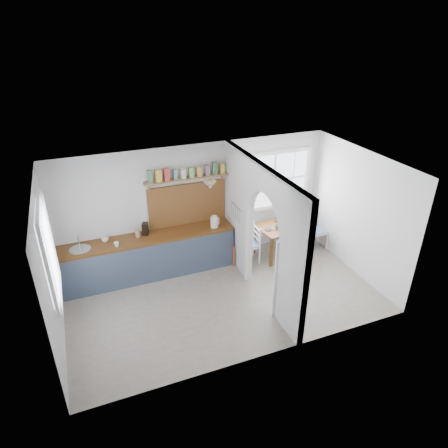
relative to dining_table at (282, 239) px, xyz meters
name	(u,v)px	position (x,y,z in m)	size (l,w,h in m)	color
floor	(224,298)	(-1.81, -1.06, -0.36)	(5.80, 3.20, 0.01)	gray
ceiling	(225,170)	(-1.81, -1.06, 2.24)	(5.80, 3.20, 0.01)	silver
walls	(225,239)	(-1.81, -1.06, 0.94)	(5.81, 3.21, 2.60)	silver
partition	(259,224)	(-1.11, -1.01, 1.09)	(0.12, 3.20, 2.60)	silver
kitchen_window	(47,253)	(-4.68, -1.06, 1.29)	(0.10, 1.16, 1.50)	white
nook_window	(274,180)	(-0.01, 0.50, 1.24)	(1.76, 0.10, 1.30)	white
counter	(150,255)	(-2.94, 0.26, 0.09)	(3.50, 0.60, 0.90)	#5C3312
sink	(80,250)	(-4.24, 0.24, 0.53)	(0.40, 0.40, 0.02)	#B6B7B9
backsplash	(187,204)	(-2.02, 0.51, 0.99)	(1.65, 0.03, 0.90)	brown
shelf	(187,175)	(-2.02, 0.43, 1.65)	(1.75, 0.20, 0.21)	#9D7353
pendant_lamp	(210,185)	(-1.66, 0.09, 1.52)	(0.26, 0.26, 0.16)	beige
utensil_rail	(236,206)	(-1.20, -0.16, 1.09)	(0.02, 0.02, 0.50)	#B6B7B9
dining_table	(282,239)	(0.00, 0.00, 0.00)	(1.17, 0.78, 0.73)	#5C3312
chair_left	(249,244)	(-0.83, -0.04, 0.07)	(0.39, 0.39, 0.86)	white
chair_right	(317,230)	(0.91, -0.04, 0.07)	(0.39, 0.39, 0.86)	white
kettle	(214,221)	(-1.56, 0.16, 0.67)	(0.22, 0.17, 0.26)	white
mug_a	(117,244)	(-3.58, 0.09, 0.58)	(0.10, 0.10, 0.09)	white
mug_b	(105,239)	(-3.76, 0.36, 0.59)	(0.14, 0.14, 0.11)	white
knife_block	(145,229)	(-2.96, 0.37, 0.66)	(0.11, 0.16, 0.25)	black
jar	(138,233)	(-3.12, 0.32, 0.62)	(0.10, 0.10, 0.16)	tan
towel_magenta	(233,255)	(-1.23, -0.10, -0.09)	(0.02, 0.03, 0.49)	#A31F53
towel_orange	(234,257)	(-1.23, -0.14, -0.11)	(0.02, 0.03, 0.48)	#BF7E1B
bowl	(296,223)	(0.26, -0.10, 0.40)	(0.27, 0.27, 0.07)	white
table_cup	(277,226)	(-0.21, -0.11, 0.41)	(0.11, 0.11, 0.10)	#629668
plate	(268,229)	(-0.41, -0.09, 0.37)	(0.16, 0.16, 0.01)	black
vase	(280,217)	(0.02, 0.16, 0.47)	(0.20, 0.20, 0.21)	#553B5E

